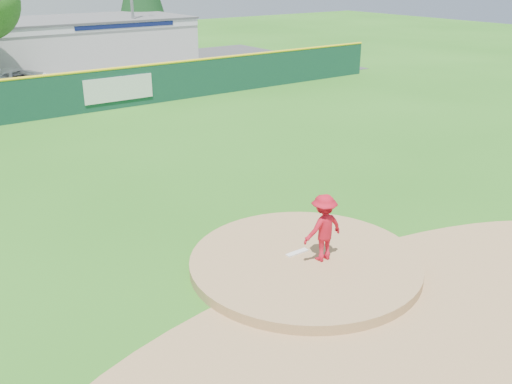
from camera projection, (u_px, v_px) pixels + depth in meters
ground at (305, 267)px, 13.65m from camera, size 120.00×120.00×0.00m
pitchers_mound at (305, 267)px, 13.65m from camera, size 5.50×5.50×0.50m
pitching_rubber at (297, 253)px, 13.77m from camera, size 0.60×0.15×0.04m
infield_dirt_arc at (402, 327)px, 11.38m from camera, size 15.40×15.40×0.01m
parking_lot at (12, 86)px, 34.00m from camera, size 44.00×16.00×0.02m
pitcher at (323, 228)px, 13.22m from camera, size 1.07×0.63×1.63m
van at (17, 79)px, 32.93m from camera, size 4.92×3.42×1.25m
pool_building_grp at (78, 42)px, 40.41m from camera, size 15.20×8.20×3.31m
fence_banners at (9, 103)px, 25.58m from camera, size 14.10×0.04×1.20m
outfield_fence at (58, 94)px, 26.82m from camera, size 40.00×0.14×2.07m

